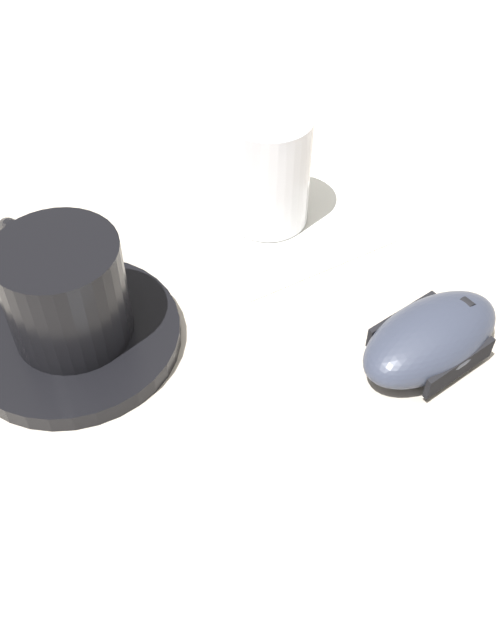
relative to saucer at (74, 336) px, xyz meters
name	(u,v)px	position (x,y,z in m)	size (l,w,h in m)	color
ground_plane	(252,313)	(0.11, -0.06, -0.01)	(3.00, 3.00, 0.00)	#B2A899
saucer	(74,336)	(0.00, 0.00, 0.00)	(0.15, 0.15, 0.01)	black
coffee_cup	(63,289)	(0.00, 0.00, 0.04)	(0.08, 0.11, 0.07)	black
computer_mouse	(431,338)	(0.17, -0.18, 0.01)	(0.12, 0.07, 0.04)	#2D3342
napkin_under_glass	(280,221)	(0.20, 0.00, -0.01)	(0.14, 0.14, 0.00)	silver
drinking_glass	(269,170)	(0.19, 0.00, 0.04)	(0.06, 0.06, 0.09)	silver
napkin_spare	(267,556)	(-0.01, -0.20, -0.01)	(0.17, 0.17, 0.00)	white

